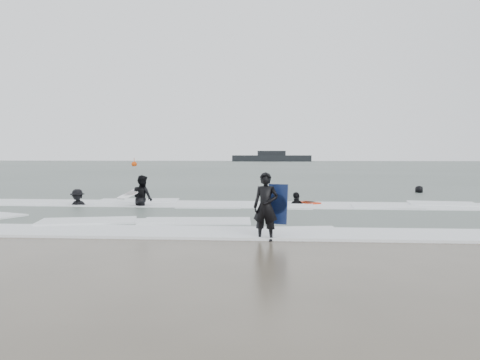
# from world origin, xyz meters

# --- Properties ---
(ground) EXTENTS (320.00, 320.00, 0.00)m
(ground) POSITION_xyz_m (0.00, 0.00, 0.00)
(ground) COLOR brown
(ground) RESTS_ON ground
(sea) EXTENTS (320.00, 320.00, 0.00)m
(sea) POSITION_xyz_m (0.00, 80.00, 0.06)
(sea) COLOR #47544C
(sea) RESTS_ON ground
(surfer_centre) EXTENTS (0.67, 0.52, 1.65)m
(surfer_centre) POSITION_xyz_m (1.19, -1.42, 0.00)
(surfer_centre) COLOR black
(surfer_centre) RESTS_ON ground
(surfer_wading) EXTENTS (1.11, 1.10, 1.81)m
(surfer_wading) POSITION_xyz_m (-3.84, 5.27, 0.00)
(surfer_wading) COLOR black
(surfer_wading) RESTS_ON ground
(surfer_breaker) EXTENTS (1.02, 0.61, 1.56)m
(surfer_breaker) POSITION_xyz_m (-6.42, 5.17, 0.00)
(surfer_breaker) COLOR black
(surfer_breaker) RESTS_ON ground
(surfer_right_near) EXTENTS (1.07, 0.88, 1.71)m
(surfer_right_near) POSITION_xyz_m (2.16, 6.31, 0.00)
(surfer_right_near) COLOR black
(surfer_right_near) RESTS_ON ground
(surfer_right_far) EXTENTS (0.89, 0.72, 1.57)m
(surfer_right_far) POSITION_xyz_m (8.81, 13.00, 0.00)
(surfer_right_far) COLOR black
(surfer_right_far) RESTS_ON ground
(surf_foam) EXTENTS (30.03, 9.06, 0.09)m
(surf_foam) POSITION_xyz_m (0.00, 3.70, 0.04)
(surf_foam) COLOR white
(surf_foam) RESTS_ON ground
(bodyboards) EXTENTS (7.86, 8.49, 1.25)m
(bodyboards) POSITION_xyz_m (-0.06, 3.54, 0.50)
(bodyboards) COLOR #0D183E
(bodyboards) RESTS_ON ground
(buoy) EXTENTS (1.00, 1.00, 1.65)m
(buoy) POSITION_xyz_m (-26.14, 73.11, 0.42)
(buoy) COLOR #D44009
(buoy) RESTS_ON ground
(vessel_horizon) EXTENTS (26.04, 4.65, 3.53)m
(vessel_horizon) POSITION_xyz_m (-1.99, 143.46, 1.32)
(vessel_horizon) COLOR black
(vessel_horizon) RESTS_ON ground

